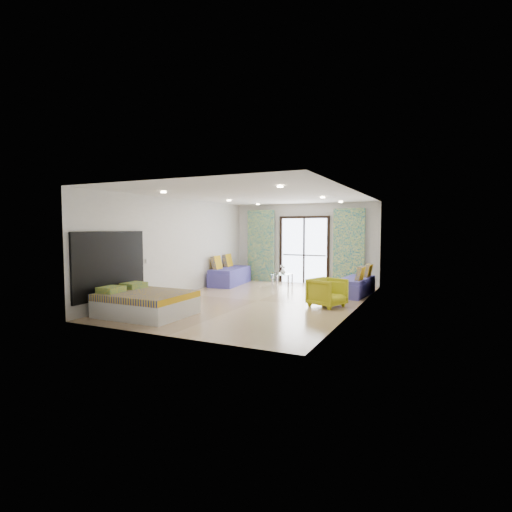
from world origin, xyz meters
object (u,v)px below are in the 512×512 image
at_px(daybed_right, 356,286).
at_px(coffee_table, 282,275).
at_px(daybed_left, 230,275).
at_px(armchair, 327,291).
at_px(bed, 145,303).

height_order(daybed_right, coffee_table, daybed_right).
bearing_deg(daybed_left, armchair, -37.59).
relative_size(bed, coffee_table, 2.62).
height_order(bed, daybed_right, daybed_right).
distance_m(bed, coffee_table, 5.41).
relative_size(daybed_left, daybed_right, 1.15).
bearing_deg(daybed_right, daybed_left, 179.53).
distance_m(coffee_table, armchair, 3.52).
bearing_deg(coffee_table, daybed_right, -17.52).
relative_size(bed, daybed_right, 1.01).
height_order(bed, armchair, armchair).
bearing_deg(bed, daybed_right, 51.49).
bearing_deg(bed, daybed_left, 97.49).
relative_size(coffee_table, armchair, 0.92).
bearing_deg(daybed_left, coffee_table, 6.40).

